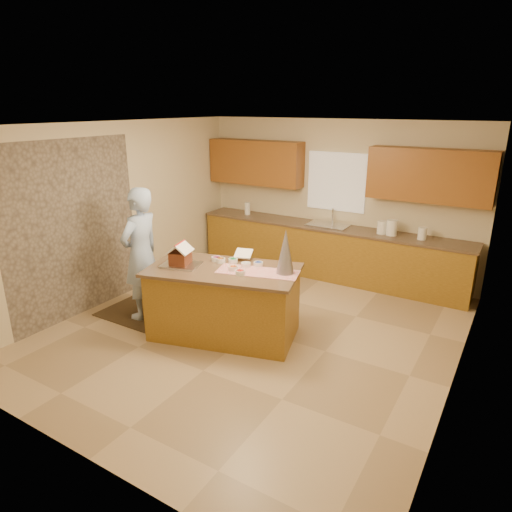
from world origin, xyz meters
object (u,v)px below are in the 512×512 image
island_base (224,304)px  tinsel_tree (285,252)px  gingerbread_house (180,256)px  boy (141,254)px

island_base → tinsel_tree: 1.11m
gingerbread_house → tinsel_tree: bearing=19.8°
boy → island_base: bearing=93.2°
island_base → boy: bearing=170.2°
tinsel_tree → boy: size_ratio=0.30×
gingerbread_house → island_base: bearing=20.7°
boy → gingerbread_house: size_ratio=5.33×
island_base → gingerbread_house: bearing=-174.8°
tinsel_tree → island_base: bearing=-160.9°
island_base → tinsel_tree: (0.75, 0.26, 0.77)m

